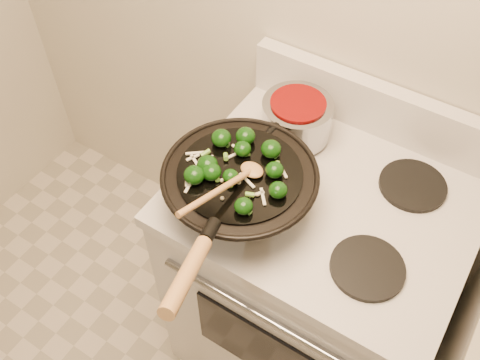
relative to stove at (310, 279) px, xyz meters
The scene contains 5 objects.
stove is the anchor object (origin of this frame).
wok 0.58m from the stove, 138.56° to the right, with size 0.39×0.64×0.25m.
stirfry 0.65m from the stove, 143.16° to the right, with size 0.28×0.25×0.04m.
wooden_spoon 0.67m from the stove, 128.28° to the right, with size 0.07×0.28×0.09m.
saucepan 0.57m from the stove, 141.19° to the left, with size 0.20×0.32×0.12m.
Camera 1 is at (0.03, 0.31, 2.04)m, focal length 40.00 mm.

